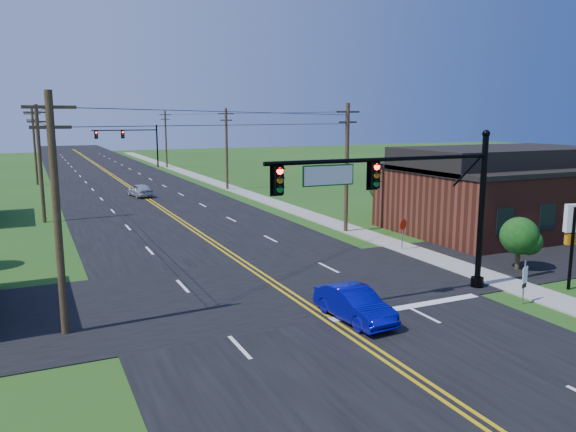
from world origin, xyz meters
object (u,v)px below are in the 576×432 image
signal_mast_far (129,139)px  blue_car (354,305)px  signal_mast_main (404,195)px  route_sign (525,279)px  stop_sign (403,228)px

signal_mast_far → blue_car: size_ratio=2.70×
signal_mast_main → route_sign: size_ratio=5.81×
signal_mast_main → signal_mast_far: same height
signal_mast_main → stop_sign: bearing=53.3°
blue_car → route_sign: size_ratio=2.09×
blue_car → route_sign: (7.77, -1.34, 0.46)m
signal_mast_far → blue_car: (-3.35, -73.38, -3.87)m
blue_car → stop_sign: stop_sign is taller
signal_mast_main → blue_car: size_ratio=2.77×
signal_mast_main → blue_car: bearing=-157.0°
signal_mast_main → stop_sign: (5.73, 7.69, -3.32)m
signal_mast_far → blue_car: 73.56m
signal_mast_main → stop_sign: 10.15m
route_sign → signal_mast_far: bearing=73.1°
signal_mast_main → stop_sign: size_ratio=5.69×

